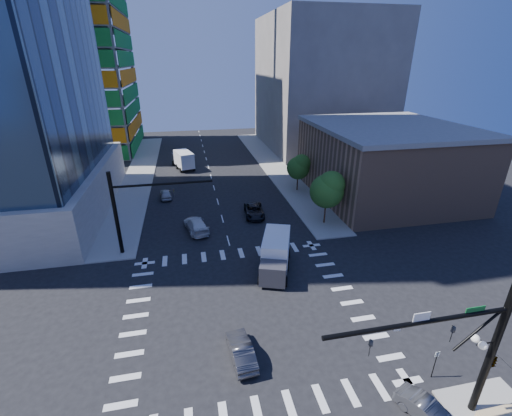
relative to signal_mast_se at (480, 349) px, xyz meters
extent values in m
plane|color=black|center=(-10.60, 11.50, -5.01)|extent=(160.00, 160.00, 0.00)
cube|color=silver|center=(-10.60, 11.50, -5.00)|extent=(20.00, 20.00, 0.01)
cube|color=gray|center=(1.90, 51.50, -4.93)|extent=(5.00, 60.00, 0.15)
cube|color=gray|center=(-23.10, 51.50, -4.93)|extent=(5.00, 60.00, 0.15)
cube|color=#167C2F|center=(-25.50, 73.50, 19.49)|extent=(0.12, 24.00, 49.00)
cube|color=orange|center=(-38.10, 60.90, 19.49)|extent=(24.00, 0.12, 49.00)
cube|color=#947056|center=(14.40, 33.50, -0.01)|extent=(20.00, 22.00, 10.00)
cube|color=slate|center=(14.40, 33.50, 5.29)|extent=(20.50, 22.50, 0.60)
cube|color=slate|center=(16.40, 66.50, 8.99)|extent=(24.00, 30.00, 28.00)
cylinder|color=black|center=(0.90, 0.00, -0.36)|extent=(0.40, 0.40, 9.00)
cylinder|color=black|center=(-4.10, 0.00, 2.54)|extent=(10.00, 0.24, 0.24)
cylinder|color=black|center=(-0.50, 0.00, 1.44)|extent=(2.50, 0.14, 2.50)
imported|color=black|center=(-2.10, 0.00, 1.44)|extent=(0.16, 0.20, 1.00)
imported|color=black|center=(-6.60, 0.00, 1.44)|extent=(0.16, 0.20, 1.00)
imported|color=black|center=(1.15, 0.00, -1.01)|extent=(0.53, 2.48, 1.00)
cube|color=white|center=(-4.10, 0.00, 2.89)|extent=(0.90, 0.04, 0.50)
cube|color=#0C5722|center=(-1.10, 0.00, 2.84)|extent=(1.10, 0.04, 0.28)
cylinder|color=black|center=(0.30, 0.00, 0.34)|extent=(1.20, 0.08, 0.08)
sphere|color=white|center=(-0.20, 0.25, 0.54)|extent=(0.44, 0.44, 0.44)
sphere|color=white|center=(-0.20, -0.25, 0.54)|extent=(0.44, 0.44, 0.44)
cylinder|color=black|center=(-22.10, 23.00, -0.36)|extent=(0.40, 0.40, 9.00)
cylinder|color=black|center=(-17.10, 23.00, 2.54)|extent=(10.00, 0.24, 0.24)
imported|color=black|center=(-16.10, 23.00, 1.44)|extent=(0.16, 0.20, 1.00)
cylinder|color=#382316|center=(1.90, 25.50, -3.72)|extent=(0.20, 0.20, 2.27)
sphere|color=#154F18|center=(1.90, 25.50, -0.63)|extent=(4.16, 4.16, 4.16)
sphere|color=#4B7F2A|center=(2.30, 25.20, 0.34)|extent=(3.25, 3.25, 3.25)
cylinder|color=#382316|center=(2.20, 37.50, -3.90)|extent=(0.20, 0.20, 1.92)
sphere|color=#154F18|center=(2.20, 37.50, -1.28)|extent=(3.52, 3.52, 3.52)
sphere|color=#4B7F2A|center=(2.60, 37.20, -0.46)|extent=(2.75, 2.75, 2.75)
cylinder|color=black|center=(0.10, 2.50, -3.91)|extent=(0.06, 0.06, 2.20)
cube|color=silver|center=(0.10, 2.50, -3.01)|extent=(0.30, 0.03, 0.40)
imported|color=#55555A|center=(-2.10, 0.00, -4.39)|extent=(2.76, 3.97, 1.24)
imported|color=black|center=(-6.32, 29.61, -4.29)|extent=(2.81, 5.34, 1.43)
imported|color=silver|center=(-14.05, 26.76, -4.22)|extent=(3.29, 5.77, 1.57)
imported|color=#A6A8AE|center=(-18.06, 38.46, -4.34)|extent=(1.98, 4.06, 1.33)
imported|color=#434246|center=(-11.89, 6.59, -4.32)|extent=(1.81, 4.28, 1.37)
cube|color=white|center=(-6.87, 16.56, -3.03)|extent=(4.07, 5.73, 2.70)
cube|color=#3B3A41|center=(-6.87, 16.56, -3.71)|extent=(2.87, 2.55, 1.97)
cube|color=silver|center=(-15.38, 53.80, -3.01)|extent=(3.87, 5.75, 2.74)
cube|color=#3B3A41|center=(-15.38, 53.80, -3.69)|extent=(2.85, 2.48, 2.00)
camera|label=1|loc=(-14.44, -10.99, 14.18)|focal=24.00mm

